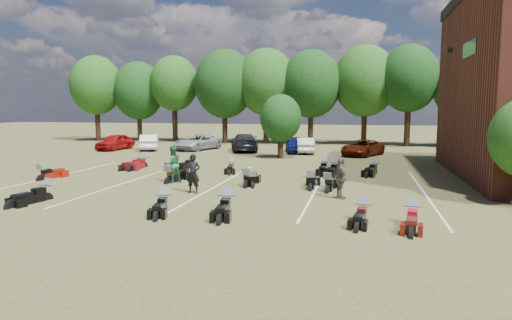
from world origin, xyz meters
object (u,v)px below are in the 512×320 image
(person_black, at_px, (193,174))
(motorcycle_14, at_px, (141,168))
(car_4, at_px, (296,144))
(motorcycle_3, at_px, (227,212))
(car_0, at_px, (115,142))
(motorcycle_7, at_px, (41,180))
(person_green, at_px, (172,164))
(person_grey, at_px, (341,178))

(person_black, height_order, motorcycle_14, person_black)
(car_4, xyz_separation_m, motorcycle_3, (0.58, -22.76, -0.71))
(car_0, bearing_deg, motorcycle_7, -67.14)
(person_green, xyz_separation_m, person_grey, (8.83, -2.29, -0.08))
(car_0, distance_m, person_black, 23.28)
(person_green, relative_size, person_grey, 1.08)
(person_grey, bearing_deg, person_green, 47.96)
(car_4, xyz_separation_m, motorcycle_14, (-8.50, -12.02, -0.71))
(motorcycle_3, distance_m, motorcycle_7, 12.98)
(person_grey, height_order, motorcycle_7, person_grey)
(car_0, relative_size, motorcycle_3, 1.84)
(motorcycle_14, bearing_deg, motorcycle_3, -32.18)
(motorcycle_3, xyz_separation_m, motorcycle_14, (-9.08, 10.74, 0.00))
(car_4, relative_size, motorcycle_7, 1.87)
(car_0, xyz_separation_m, person_black, (14.53, -18.19, 0.18))
(car_0, distance_m, motorcycle_14, 13.52)
(person_grey, bearing_deg, motorcycle_7, 57.70)
(car_4, distance_m, person_grey, 19.74)
(motorcycle_14, bearing_deg, person_green, -30.73)
(person_green, bearing_deg, car_4, -146.58)
(car_0, bearing_deg, motorcycle_14, -47.60)
(car_4, bearing_deg, motorcycle_14, -138.32)
(person_black, relative_size, person_grey, 1.01)
(car_0, height_order, motorcycle_3, car_0)
(person_green, relative_size, motorcycle_7, 0.88)
(car_4, height_order, person_green, person_green)
(person_black, relative_size, motorcycle_14, 0.81)
(motorcycle_3, bearing_deg, car_4, 84.03)
(person_black, bearing_deg, motorcycle_14, 129.98)
(car_0, relative_size, motorcycle_7, 1.93)
(motorcycle_7, bearing_deg, person_green, -162.35)
(car_4, xyz_separation_m, motorcycle_7, (-11.43, -17.83, -0.71))
(car_0, relative_size, person_black, 2.37)
(person_green, xyz_separation_m, motorcycle_3, (4.74, -5.86, -0.98))
(car_4, bearing_deg, person_black, -109.10)
(motorcycle_3, height_order, motorcycle_7, motorcycle_3)
(person_green, xyz_separation_m, motorcycle_7, (-7.26, -0.94, -0.98))
(person_black, distance_m, motorcycle_3, 4.37)
(car_4, bearing_deg, motorcycle_7, -135.70)
(motorcycle_7, bearing_deg, person_black, -179.20)
(person_green, distance_m, motorcycle_3, 7.60)
(motorcycle_7, distance_m, motorcycle_14, 6.51)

